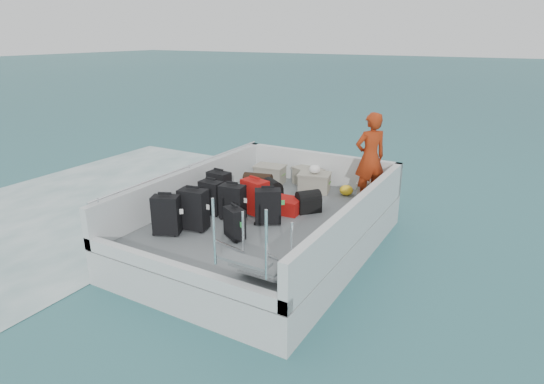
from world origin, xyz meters
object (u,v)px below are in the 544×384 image
at_px(suitcase_7, 268,207).
at_px(crate_3, 371,191).
at_px(suitcase_0, 166,216).
at_px(suitcase_4, 233,203).
at_px(suitcase_6, 235,224).
at_px(suitcase_5, 255,198).
at_px(crate_2, 314,183).
at_px(suitcase_2, 219,187).
at_px(suitcase_1, 211,198).
at_px(suitcase_8, 283,205).
at_px(crate_0, 270,175).
at_px(suitcase_3, 194,210).
at_px(passenger, 370,158).
at_px(crate_1, 308,177).

bearing_deg(suitcase_7, crate_3, 29.18).
xyz_separation_m(suitcase_0, suitcase_7, (1.23, 1.24, -0.02)).
xyz_separation_m(suitcase_4, suitcase_6, (0.49, -0.66, -0.06)).
bearing_deg(suitcase_5, crate_2, 89.96).
relative_size(suitcase_2, suitcase_7, 1.01).
bearing_deg(suitcase_1, suitcase_5, 28.13).
height_order(suitcase_6, suitcase_8, suitcase_6).
relative_size(suitcase_7, crate_0, 1.01).
bearing_deg(suitcase_4, suitcase_2, 134.34).
xyz_separation_m(suitcase_4, suitcase_8, (0.60, 0.80, -0.19)).
xyz_separation_m(suitcase_5, suitcase_7, (0.42, -0.25, -0.02)).
bearing_deg(suitcase_6, suitcase_8, 114.39).
relative_size(suitcase_3, suitcase_7, 1.14).
height_order(suitcase_2, crate_2, suitcase_2).
height_order(suitcase_5, crate_2, suitcase_5).
xyz_separation_m(suitcase_8, passenger, (1.18, 1.39, 0.76)).
relative_size(suitcase_3, suitcase_8, 1.06).
height_order(suitcase_1, crate_2, suitcase_1).
height_order(crate_2, crate_3, crate_2).
xyz_separation_m(suitcase_1, suitcase_2, (-0.22, 0.55, 0.00)).
height_order(crate_0, crate_2, crate_2).
distance_m(suitcase_0, suitcase_7, 1.75).
bearing_deg(suitcase_4, suitcase_8, 46.30).
bearing_deg(crate_2, suitcase_1, -118.15).
bearing_deg(suitcase_3, crate_2, 62.18).
xyz_separation_m(suitcase_1, crate_2, (1.13, 2.11, -0.13)).
bearing_deg(crate_0, suitcase_3, -86.46).
bearing_deg(passenger, suitcase_3, 6.33).
height_order(crate_3, passenger, passenger).
bearing_deg(suitcase_7, crate_0, 86.63).
bearing_deg(crate_2, suitcase_8, -90.96).
xyz_separation_m(suitcase_8, crate_0, (-1.10, 1.40, 0.05)).
xyz_separation_m(crate_2, crate_3, (1.18, 0.19, -0.03)).
relative_size(suitcase_4, passenger, 0.36).
relative_size(suitcase_5, suitcase_8, 0.98).
relative_size(suitcase_1, suitcase_2, 0.99).
xyz_separation_m(suitcase_6, crate_1, (-0.19, 3.15, -0.09)).
bearing_deg(suitcase_4, suitcase_7, 7.19).
bearing_deg(suitcase_2, suitcase_4, -35.77).
bearing_deg(suitcase_2, suitcase_6, -42.34).
bearing_deg(crate_3, passenger, -98.82).
relative_size(suitcase_4, suitcase_5, 0.97).
height_order(suitcase_1, suitcase_8, suitcase_1).
bearing_deg(crate_1, suitcase_5, -92.35).
bearing_deg(suitcase_1, suitcase_6, -33.72).
bearing_deg(suitcase_3, crate_3, 45.53).
relative_size(suitcase_4, crate_1, 1.09).
xyz_separation_m(suitcase_1, suitcase_7, (1.15, 0.12, -0.00)).
distance_m(suitcase_1, suitcase_8, 1.35).
xyz_separation_m(suitcase_2, suitcase_4, (0.73, -0.59, 0.01)).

